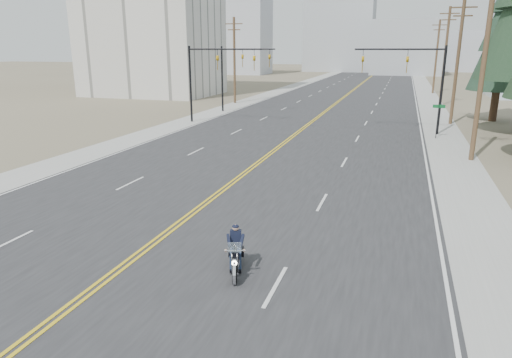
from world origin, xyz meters
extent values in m
plane|color=#776D56|center=(0.00, 0.00, 0.00)|extent=(400.00, 400.00, 0.00)
cube|color=#303033|center=(0.00, 70.00, 0.01)|extent=(20.00, 200.00, 0.01)
cube|color=#A5A5A0|center=(-11.50, 70.00, 0.01)|extent=(3.00, 200.00, 0.01)
cube|color=#A5A5A0|center=(11.50, 70.00, 0.01)|extent=(3.00, 200.00, 0.01)
cylinder|color=black|center=(-11.00, 32.00, 3.50)|extent=(0.20, 0.20, 7.00)
cylinder|color=black|center=(-7.50, 32.00, 6.70)|extent=(7.00, 0.14, 0.14)
imported|color=#BF8C0C|center=(-8.20, 32.00, 6.05)|extent=(0.21, 0.26, 1.30)
imported|color=#BF8C0C|center=(-4.70, 32.00, 6.05)|extent=(0.21, 0.26, 1.30)
cylinder|color=black|center=(11.00, 32.00, 3.50)|extent=(0.20, 0.20, 7.00)
cylinder|color=black|center=(7.50, 32.00, 6.70)|extent=(7.00, 0.14, 0.14)
imported|color=#BF8C0C|center=(8.20, 32.00, 6.05)|extent=(0.21, 0.26, 1.30)
imported|color=#BF8C0C|center=(4.70, 32.00, 6.05)|extent=(0.21, 0.26, 1.30)
cylinder|color=black|center=(-11.00, 40.00, 3.50)|extent=(0.20, 0.20, 7.00)
cylinder|color=black|center=(-8.00, 40.00, 6.70)|extent=(6.00, 0.14, 0.14)
imported|color=#BF8C0C|center=(-8.60, 40.00, 6.05)|extent=(0.21, 0.26, 1.30)
imported|color=#BF8C0C|center=(-5.60, 40.00, 6.05)|extent=(0.21, 0.26, 1.30)
cylinder|color=black|center=(10.80, 30.00, 1.30)|extent=(0.06, 0.06, 2.60)
cube|color=#0C5926|center=(10.80, 30.00, 2.50)|extent=(0.90, 0.03, 0.25)
cylinder|color=brown|center=(12.50, 23.00, 5.75)|extent=(0.30, 0.30, 11.50)
cylinder|color=brown|center=(12.50, 38.00, 5.50)|extent=(0.30, 0.30, 11.00)
cube|color=brown|center=(12.50, 38.00, 10.20)|extent=(2.20, 0.12, 0.12)
cube|color=brown|center=(12.50, 38.00, 9.50)|extent=(1.60, 0.12, 0.12)
cylinder|color=brown|center=(12.50, 53.00, 5.75)|extent=(0.30, 0.30, 11.50)
cube|color=brown|center=(12.50, 53.00, 10.70)|extent=(2.20, 0.12, 0.12)
cube|color=brown|center=(12.50, 53.00, 10.00)|extent=(1.60, 0.12, 0.12)
cylinder|color=brown|center=(12.50, 70.00, 5.50)|extent=(0.30, 0.30, 11.00)
cube|color=brown|center=(12.50, 70.00, 10.20)|extent=(2.20, 0.12, 0.12)
cube|color=brown|center=(12.50, 70.00, 9.50)|extent=(1.60, 0.12, 0.12)
cylinder|color=brown|center=(-12.50, 48.00, 5.25)|extent=(0.30, 0.30, 10.50)
cube|color=brown|center=(-12.50, 48.00, 9.70)|extent=(2.20, 0.12, 0.12)
cube|color=brown|center=(-12.50, 48.00, 9.00)|extent=(1.60, 0.12, 0.12)
cube|color=#B7BCC6|center=(-35.00, 115.00, 11.00)|extent=(14.00, 12.00, 22.00)
cube|color=#ADB2B7|center=(8.00, 125.00, 7.00)|extent=(18.00, 14.00, 14.00)
cube|color=#ADB2B7|center=(-12.00, 140.00, 13.00)|extent=(20.00, 15.00, 26.00)
cube|color=#B7BCC6|center=(25.00, 150.00, 6.00)|extent=(14.00, 14.00, 12.00)
cube|color=#ADB2B7|center=(-50.00, 130.00, 8.00)|extent=(12.00, 12.00, 16.00)
cylinder|color=#382619|center=(16.53, 41.25, 1.46)|extent=(0.68, 0.68, 2.93)
cone|color=#193321|center=(16.53, 41.25, 7.32)|extent=(5.47, 5.47, 8.79)
cone|color=#193321|center=(16.53, 41.25, 9.81)|extent=(4.10, 4.10, 6.59)
camera|label=1|loc=(8.10, -7.60, 6.74)|focal=32.00mm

